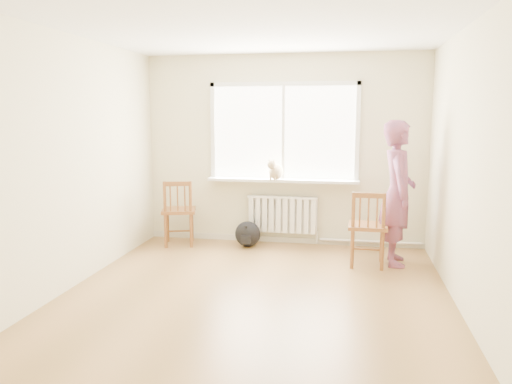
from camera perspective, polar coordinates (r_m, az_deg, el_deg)
The scene contains 13 objects.
floor at distance 5.27m, azimuth -0.14°, elevation -11.82°, with size 4.50×4.50×0.00m, color #9C7140.
ceiling at distance 5.00m, azimuth -0.16°, elevation 18.54°, with size 4.50×4.50×0.00m, color white.
back_wall at distance 7.17m, azimuth 3.18°, elevation 4.78°, with size 4.00×0.01×2.70m, color beige.
window at distance 7.13m, azimuth 3.18°, elevation 7.27°, with size 2.12×0.05×1.42m.
windowsill at distance 7.10m, azimuth 3.04°, elevation 1.34°, with size 2.15×0.22×0.04m, color white.
radiator at distance 7.20m, azimuth 3.03°, elevation -2.52°, with size 1.00×0.12×0.55m.
heating_pipe at distance 7.26m, azimuth 12.91°, elevation -5.55°, with size 0.04×0.04×1.40m, color silver.
baseboard at distance 7.36m, azimuth 3.08°, elevation -5.45°, with size 4.00×0.03×0.08m, color beige.
chair_left at distance 7.17m, azimuth -8.84°, elevation -2.36°, with size 0.57×0.55×0.94m.
chair_right at distance 6.26m, azimuth 12.65°, elevation -4.13°, with size 0.48×0.46×0.94m.
person at distance 6.40m, azimuth 15.86°, elevation -0.13°, with size 0.65×0.43×1.79m, color #D04A45.
cat at distance 7.01m, azimuth 2.24°, elevation 2.44°, with size 0.28×0.45×0.31m.
backpack at distance 7.09m, azimuth -0.95°, elevation -4.82°, with size 0.36×0.27×0.36m, color black.
Camera 1 is at (0.91, -4.84, 1.86)m, focal length 35.00 mm.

